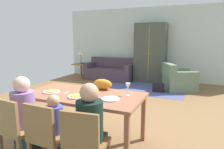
{
  "coord_description": "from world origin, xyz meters",
  "views": [
    {
      "loc": [
        1.61,
        -3.69,
        1.59
      ],
      "look_at": [
        0.03,
        0.02,
        0.85
      ],
      "focal_mm": 32.34,
      "sensor_mm": 36.0,
      "label": 1
    }
  ],
  "objects_px": {
    "dining_table": "(83,99)",
    "cat": "(102,84)",
    "plate_near_child": "(77,96)",
    "book_lower": "(85,63)",
    "table_lamp": "(81,53)",
    "dining_chair_man": "(15,127)",
    "person_man": "(27,120)",
    "side_table": "(81,69)",
    "person_child": "(57,133)",
    "dining_chair_child": "(47,134)",
    "armoire": "(150,53)",
    "book_upper": "(85,63)",
    "couch": "(110,71)",
    "person_woman": "(91,134)",
    "armchair": "(178,80)",
    "dining_chair_woman": "(84,143)",
    "plate_near_woman": "(110,99)",
    "handbag": "(158,88)",
    "wine_glass": "(128,87)",
    "plate_near_man": "(52,92)"
  },
  "relations": [
    {
      "from": "side_table",
      "to": "table_lamp",
      "type": "height_order",
      "value": "table_lamp"
    },
    {
      "from": "plate_near_woman",
      "to": "armchair",
      "type": "bearing_deg",
      "value": 82.32
    },
    {
      "from": "dining_table",
      "to": "cat",
      "type": "height_order",
      "value": "cat"
    },
    {
      "from": "person_man",
      "to": "couch",
      "type": "bearing_deg",
      "value": 101.58
    },
    {
      "from": "plate_near_child",
      "to": "person_child",
      "type": "distance_m",
      "value": 0.57
    },
    {
      "from": "armoire",
      "to": "book_lower",
      "type": "height_order",
      "value": "armoire"
    },
    {
      "from": "plate_near_child",
      "to": "cat",
      "type": "relative_size",
      "value": 0.78
    },
    {
      "from": "plate_near_man",
      "to": "armoire",
      "type": "distance_m",
      "value": 4.89
    },
    {
      "from": "dining_chair_woman",
      "to": "armchair",
      "type": "relative_size",
      "value": 0.76
    },
    {
      "from": "dining_chair_man",
      "to": "armoire",
      "type": "xyz_separation_m",
      "value": [
        0.45,
        5.56,
        0.56
      ]
    },
    {
      "from": "person_child",
      "to": "armoire",
      "type": "bearing_deg",
      "value": 90.54
    },
    {
      "from": "person_man",
      "to": "side_table",
      "type": "relative_size",
      "value": 1.91
    },
    {
      "from": "plate_near_woman",
      "to": "handbag",
      "type": "relative_size",
      "value": 0.78
    },
    {
      "from": "person_child",
      "to": "book_upper",
      "type": "height_order",
      "value": "person_child"
    },
    {
      "from": "plate_near_child",
      "to": "book_lower",
      "type": "relative_size",
      "value": 1.14
    },
    {
      "from": "person_child",
      "to": "table_lamp",
      "type": "height_order",
      "value": "table_lamp"
    },
    {
      "from": "wine_glass",
      "to": "cat",
      "type": "distance_m",
      "value": 0.52
    },
    {
      "from": "dining_table",
      "to": "person_woman",
      "type": "bearing_deg",
      "value": -52.76
    },
    {
      "from": "armchair",
      "to": "book_lower",
      "type": "relative_size",
      "value": 5.18
    },
    {
      "from": "cat",
      "to": "armchair",
      "type": "bearing_deg",
      "value": 73.99
    },
    {
      "from": "couch",
      "to": "person_woman",
      "type": "bearing_deg",
      "value": -68.53
    },
    {
      "from": "wine_glass",
      "to": "book_lower",
      "type": "distance_m",
      "value": 5.23
    },
    {
      "from": "dining_table",
      "to": "handbag",
      "type": "bearing_deg",
      "value": 81.2
    },
    {
      "from": "dining_chair_man",
      "to": "plate_near_woman",
      "type": "bearing_deg",
      "value": 35.9
    },
    {
      "from": "plate_near_man",
      "to": "book_lower",
      "type": "distance_m",
      "value": 4.89
    },
    {
      "from": "person_woman",
      "to": "dining_table",
      "type": "bearing_deg",
      "value": 127.24
    },
    {
      "from": "table_lamp",
      "to": "dining_chair_man",
      "type": "bearing_deg",
      "value": -66.76
    },
    {
      "from": "armoire",
      "to": "side_table",
      "type": "relative_size",
      "value": 3.62
    },
    {
      "from": "plate_near_woman",
      "to": "dining_chair_child",
      "type": "relative_size",
      "value": 0.29
    },
    {
      "from": "plate_near_child",
      "to": "book_lower",
      "type": "xyz_separation_m",
      "value": [
        -2.53,
        4.5,
        -0.18
      ]
    },
    {
      "from": "couch",
      "to": "book_upper",
      "type": "height_order",
      "value": "couch"
    },
    {
      "from": "plate_near_man",
      "to": "dining_chair_woman",
      "type": "distance_m",
      "value": 1.24
    },
    {
      "from": "plate_near_child",
      "to": "book_upper",
      "type": "bearing_deg",
      "value": 119.4
    },
    {
      "from": "dining_chair_child",
      "to": "wine_glass",
      "type": "bearing_deg",
      "value": 57.06
    },
    {
      "from": "person_child",
      "to": "person_woman",
      "type": "height_order",
      "value": "person_woman"
    },
    {
      "from": "plate_near_child",
      "to": "cat",
      "type": "xyz_separation_m",
      "value": [
        0.15,
        0.53,
        0.08
      ]
    },
    {
      "from": "dining_chair_child",
      "to": "side_table",
      "type": "relative_size",
      "value": 1.5
    },
    {
      "from": "plate_near_man",
      "to": "dining_chair_man",
      "type": "relative_size",
      "value": 0.29
    },
    {
      "from": "handbag",
      "to": "book_lower",
      "type": "bearing_deg",
      "value": 162.62
    },
    {
      "from": "person_woman",
      "to": "book_upper",
      "type": "distance_m",
      "value": 5.7
    },
    {
      "from": "handbag",
      "to": "cat",
      "type": "bearing_deg",
      "value": -97.02
    },
    {
      "from": "dining_chair_child",
      "to": "person_child",
      "type": "bearing_deg",
      "value": 88.5
    },
    {
      "from": "dining_table",
      "to": "armchair",
      "type": "relative_size",
      "value": 1.56
    },
    {
      "from": "dining_chair_child",
      "to": "armoire",
      "type": "relative_size",
      "value": 0.41
    },
    {
      "from": "dining_chair_woman",
      "to": "couch",
      "type": "relative_size",
      "value": 0.47
    },
    {
      "from": "plate_near_child",
      "to": "side_table",
      "type": "relative_size",
      "value": 0.43
    },
    {
      "from": "plate_near_woman",
      "to": "couch",
      "type": "xyz_separation_m",
      "value": [
        -2.04,
        4.63,
        -0.47
      ]
    },
    {
      "from": "dining_chair_child",
      "to": "armoire",
      "type": "bearing_deg",
      "value": 90.48
    },
    {
      "from": "dining_chair_man",
      "to": "plate_near_man",
      "type": "bearing_deg",
      "value": 89.41
    },
    {
      "from": "dining_table",
      "to": "person_man",
      "type": "height_order",
      "value": "person_man"
    }
  ]
}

